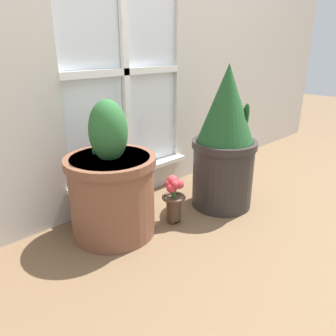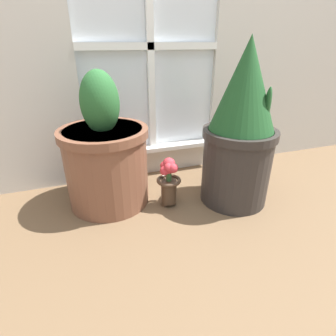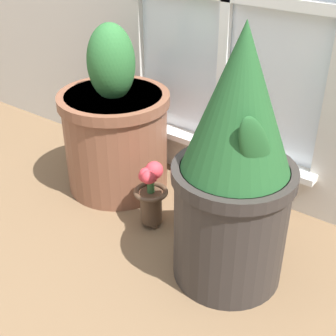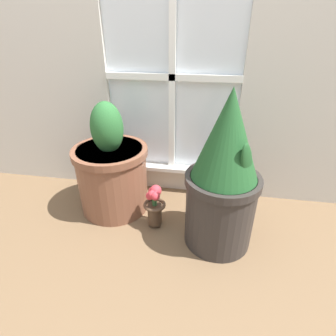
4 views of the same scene
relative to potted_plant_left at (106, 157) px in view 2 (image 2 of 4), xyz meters
name	(u,v)px [view 2 (image 2 of 4)]	position (x,y,z in m)	size (l,w,h in m)	color
ground_plane	(195,235)	(0.30, -0.39, -0.25)	(10.00, 10.00, 0.00)	brown
potted_plant_left	(106,157)	(0.00, 0.00, 0.00)	(0.41, 0.41, 0.64)	brown
potted_plant_right	(240,131)	(0.61, -0.18, 0.12)	(0.35, 0.35, 0.77)	#2D2826
flower_vase	(169,180)	(0.27, -0.13, -0.10)	(0.12, 0.12, 0.25)	#473323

